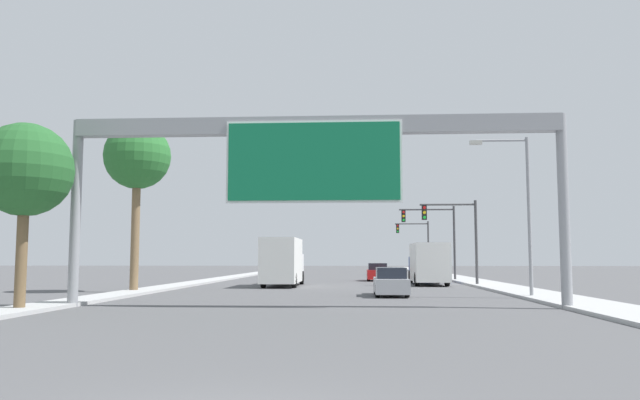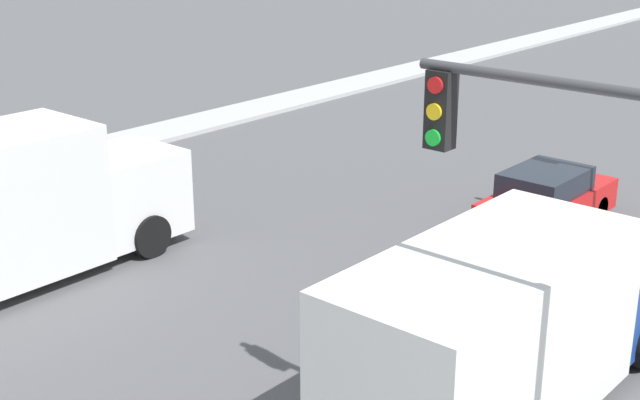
% 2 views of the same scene
% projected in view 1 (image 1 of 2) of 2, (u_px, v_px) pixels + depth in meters
% --- Properties ---
extents(sidewalk_right, '(3.00, 120.00, 0.15)m').
position_uv_depth(sidewalk_right, '(447.00, 276.00, 66.04)').
color(sidewalk_right, '#AEAEAE').
rests_on(sidewalk_right, ground).
extents(median_strip_left, '(2.00, 120.00, 0.15)m').
position_uv_depth(median_strip_left, '(242.00, 276.00, 67.34)').
color(median_strip_left, '#AEAEAE').
rests_on(median_strip_left, ground).
extents(sign_gantry, '(20.32, 0.73, 7.76)m').
position_uv_depth(sign_gantry, '(314.00, 152.00, 25.43)').
color(sign_gantry, gray).
rests_on(sign_gantry, ground).
extents(car_near_right, '(1.79, 4.26, 1.54)m').
position_uv_depth(car_near_right, '(377.00, 273.00, 54.36)').
color(car_near_right, red).
rests_on(car_near_right, ground).
extents(car_near_center, '(1.71, 4.66, 1.49)m').
position_uv_depth(car_near_center, '(391.00, 282.00, 32.89)').
color(car_near_center, '#A5A8AD').
rests_on(car_near_center, ground).
extents(truck_box_primary, '(2.36, 8.38, 3.35)m').
position_uv_depth(truck_box_primary, '(283.00, 262.00, 44.04)').
color(truck_box_primary, white).
rests_on(truck_box_primary, ground).
extents(truck_box_secondary, '(2.39, 7.71, 3.06)m').
position_uv_depth(truck_box_secondary, '(428.00, 264.00, 46.14)').
color(truck_box_secondary, navy).
rests_on(truck_box_secondary, ground).
extents(traffic_light_near_intersection, '(4.07, 0.32, 6.12)m').
position_uv_depth(traffic_light_near_intersection, '(458.00, 228.00, 44.68)').
color(traffic_light_near_intersection, '#3D3D3F').
rests_on(traffic_light_near_intersection, ground).
extents(traffic_light_mid_block, '(4.89, 0.32, 6.54)m').
position_uv_depth(traffic_light_mid_block, '(437.00, 230.00, 54.67)').
color(traffic_light_mid_block, '#3D3D3F').
rests_on(traffic_light_mid_block, ground).
extents(traffic_light_far_intersection, '(4.04, 0.32, 6.37)m').
position_uv_depth(traffic_light_far_intersection, '(418.00, 239.00, 74.51)').
color(traffic_light_far_intersection, '#3D3D3F').
rests_on(traffic_light_far_intersection, ground).
extents(palm_tree_foreground, '(3.58, 3.58, 7.14)m').
position_uv_depth(palm_tree_foreground, '(25.00, 171.00, 23.75)').
color(palm_tree_foreground, brown).
rests_on(palm_tree_foreground, ground).
extents(palm_tree_background, '(3.90, 3.90, 9.94)m').
position_uv_depth(palm_tree_background, '(137.00, 158.00, 36.79)').
color(palm_tree_background, brown).
rests_on(palm_tree_background, ground).
extents(street_lamp_right, '(2.95, 0.28, 8.08)m').
position_uv_depth(street_lamp_right, '(521.00, 201.00, 31.25)').
color(street_lamp_right, gray).
rests_on(street_lamp_right, ground).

